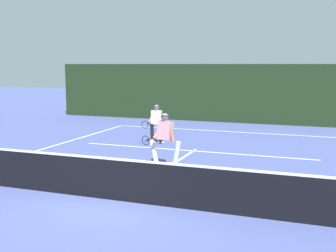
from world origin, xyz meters
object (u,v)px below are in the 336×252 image
player_near (165,137)px  tennis_ball_extra (234,185)px  player_far (156,122)px  tennis_ball (323,178)px

player_near → tennis_ball_extra: player_near is taller
player_near → tennis_ball_extra: size_ratio=25.32×
player_far → tennis_ball_extra: size_ratio=23.58×
player_far → tennis_ball_extra: bearing=127.3°
player_near → player_far: bearing=-50.4°
player_near → tennis_ball: player_near is taller
player_far → tennis_ball: size_ratio=23.58×
tennis_ball → tennis_ball_extra: 2.63m
tennis_ball → tennis_ball_extra: same height
player_far → tennis_ball: (6.33, -3.41, -0.82)m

